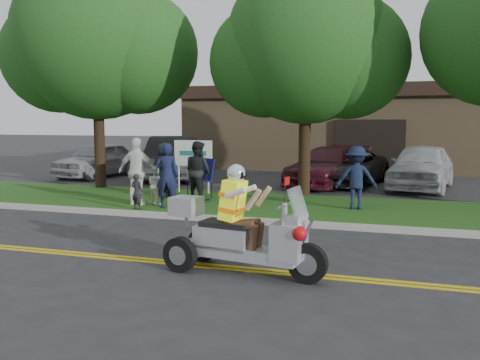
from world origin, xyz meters
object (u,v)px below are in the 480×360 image
(trike_scooter, at_px, (238,235))
(parked_car_far_right, at_px, (421,166))
(parked_car_far_left, at_px, (99,159))
(parked_car_mid, at_px, (346,167))
(lawn_chair_b, at_px, (167,179))
(spectator_adult_mid, at_px, (198,171))
(lawn_chair_a, at_px, (203,175))
(parked_car_left, at_px, (172,158))
(parked_car_right, at_px, (329,166))
(spectator_adult_right, at_px, (137,171))
(spectator_adult_left, at_px, (167,175))

(trike_scooter, xyz_separation_m, parked_car_far_right, (3.11, 11.20, 0.19))
(parked_car_far_left, relative_size, parked_car_mid, 0.91)
(lawn_chair_b, xyz_separation_m, parked_car_far_left, (-5.53, 4.96, 0.09))
(spectator_adult_mid, distance_m, parked_car_far_right, 8.15)
(lawn_chair_a, distance_m, parked_car_mid, 6.18)
(parked_car_left, bearing_deg, lawn_chair_b, -83.31)
(parked_car_far_left, xyz_separation_m, parked_car_far_right, (12.83, 0.01, 0.06))
(parked_car_far_left, relative_size, parked_car_right, 0.89)
(lawn_chair_a, relative_size, spectator_adult_mid, 0.68)
(parked_car_mid, bearing_deg, spectator_adult_right, -113.82)
(spectator_adult_left, distance_m, parked_car_left, 7.46)
(parked_car_far_right, bearing_deg, spectator_adult_right, -129.43)
(parked_car_left, height_order, parked_car_right, parked_car_left)
(parked_car_mid, bearing_deg, spectator_adult_left, -107.27)
(trike_scooter, relative_size, spectator_adult_left, 1.54)
(trike_scooter, xyz_separation_m, parked_car_right, (-0.09, 11.30, 0.10))
(parked_car_far_right, bearing_deg, parked_car_right, -172.18)
(parked_car_far_right, bearing_deg, lawn_chair_a, -133.76)
(lawn_chair_b, bearing_deg, parked_car_right, 61.66)
(trike_scooter, distance_m, parked_car_far_right, 11.63)
(trike_scooter, distance_m, parked_car_far_left, 14.82)
(parked_car_left, xyz_separation_m, parked_car_far_right, (9.50, -0.15, -0.07))
(parked_car_mid, bearing_deg, trike_scooter, -80.66)
(parked_car_mid, bearing_deg, lawn_chair_a, -114.71)
(parked_car_right, relative_size, parked_car_far_right, 1.04)
(lawn_chair_a, height_order, lawn_chair_b, lawn_chair_a)
(spectator_adult_right, bearing_deg, parked_car_far_right, -143.94)
(lawn_chair_b, bearing_deg, parked_car_far_left, 148.74)
(spectator_adult_mid, relative_size, parked_car_far_right, 0.36)
(spectator_adult_left, height_order, parked_car_left, spectator_adult_left)
(lawn_chair_a, bearing_deg, parked_car_mid, 81.85)
(trike_scooter, bearing_deg, lawn_chair_b, 133.09)
(parked_car_mid, xyz_separation_m, parked_car_right, (-0.61, -0.19, 0.04))
(trike_scooter, height_order, parked_car_left, parked_car_left)
(parked_car_left, bearing_deg, spectator_adult_mid, -75.24)
(parked_car_mid, bearing_deg, parked_car_right, -150.41)
(spectator_adult_left, bearing_deg, parked_car_far_right, -148.25)
(spectator_adult_right, relative_size, parked_car_left, 0.35)
(lawn_chair_b, xyz_separation_m, parked_car_far_right, (7.30, 4.97, 0.15))
(trike_scooter, height_order, parked_car_far_right, trike_scooter)
(lawn_chair_a, height_order, spectator_adult_left, spectator_adult_left)
(trike_scooter, xyz_separation_m, spectator_adult_left, (-3.37, 4.53, 0.35))
(parked_car_right, bearing_deg, spectator_adult_right, -107.89)
(parked_car_far_right, bearing_deg, lawn_chair_b, -136.11)
(parked_car_left, xyz_separation_m, parked_car_mid, (6.91, 0.14, -0.21))
(lawn_chair_a, xyz_separation_m, parked_car_mid, (3.68, 4.95, -0.09))
(lawn_chair_b, distance_m, spectator_adult_mid, 1.22)
(lawn_chair_b, distance_m, parked_car_far_left, 7.43)
(parked_car_far_right, bearing_deg, spectator_adult_mid, -129.59)
(spectator_adult_right, distance_m, parked_car_far_left, 8.40)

